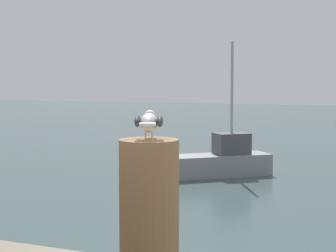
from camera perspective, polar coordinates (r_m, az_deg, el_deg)
mooring_post at (r=2.88m, az=-1.97°, el=-9.33°), size 0.31×0.31×0.80m
seagull at (r=2.81m, az=-1.99°, el=0.43°), size 0.21×0.38×0.14m
boat_grey at (r=15.75m, az=3.74°, el=-3.78°), size 3.53×3.28×3.95m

